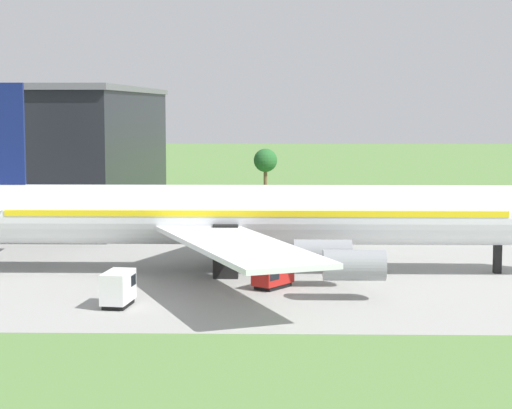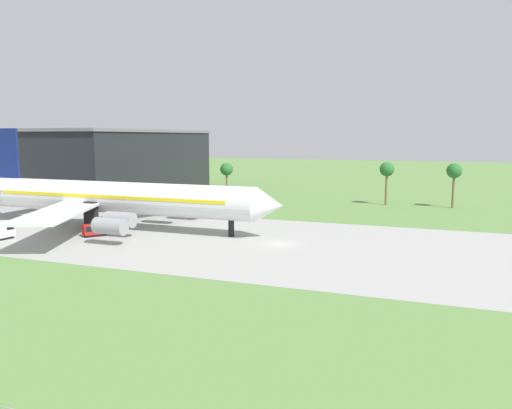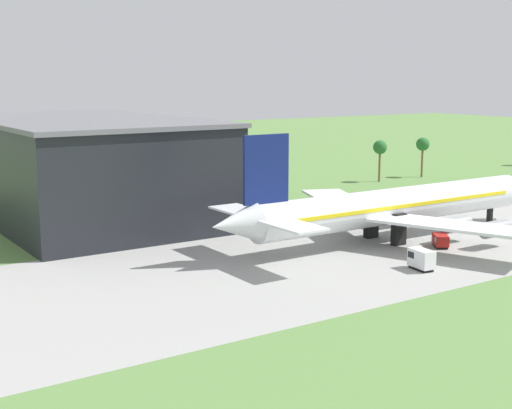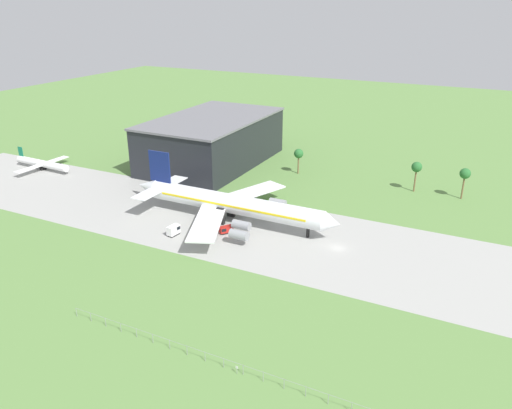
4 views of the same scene
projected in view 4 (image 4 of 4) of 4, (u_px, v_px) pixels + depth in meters
ground_plane at (338, 248)px, 135.25m from camera, size 600.00×600.00×0.00m
taxiway_strip at (338, 248)px, 135.25m from camera, size 320.00×44.00×0.02m
jet_airliner at (230, 204)px, 149.74m from camera, size 68.69×52.15×18.68m
regional_aircraft at (42, 164)px, 196.63m from camera, size 26.84×24.19×7.73m
baggage_tug at (174, 230)px, 142.26m from camera, size 2.50×4.13×2.93m
catering_van at (226, 230)px, 143.60m from camera, size 3.94×4.37×2.05m
perimeter_fence at (243, 368)px, 89.16m from camera, size 80.10×0.10×2.10m
no_stopping_sign at (237, 369)px, 89.51m from camera, size 0.44×0.08×1.68m
terminal_building at (212, 140)px, 202.15m from camera, size 36.72×61.20×19.05m
palm_tree_row at (443, 173)px, 168.67m from camera, size 110.56×3.60×10.78m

